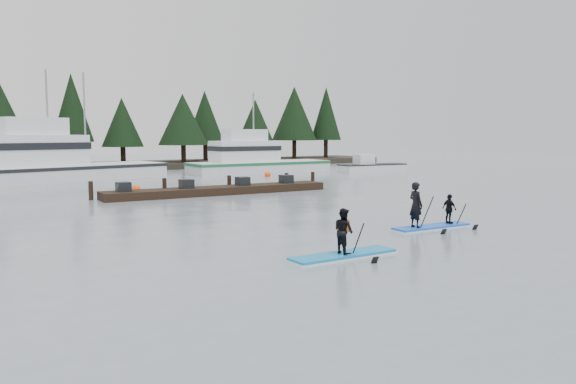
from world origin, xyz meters
TOP-DOWN VIEW (x-y plane):
  - ground at (0.00, 0.00)m, footprint 160.00×160.00m
  - far_shore at (0.00, 42.00)m, footprint 70.00×8.00m
  - treeline at (0.00, 42.00)m, footprint 60.00×4.00m
  - fishing_boat_large at (-3.97, 30.87)m, footprint 16.12×7.10m
  - fishing_boat_medium at (12.87, 29.93)m, footprint 12.98×4.02m
  - skiff at (21.98, 24.68)m, footprint 6.54×2.52m
  - floating_dock at (1.96, 15.94)m, footprint 13.44×2.55m
  - buoy_b at (-1.45, 20.31)m, footprint 0.50×0.50m
  - buoy_c at (11.50, 25.88)m, footprint 0.52×0.52m
  - paddleboard_solo at (-2.84, -0.96)m, footprint 3.33×1.12m
  - paddleboard_duo at (2.84, 0.98)m, footprint 3.27×1.21m

SIDE VIEW (x-z plane):
  - ground at x=0.00m, z-range 0.00..0.00m
  - treeline at x=0.00m, z-range -4.00..4.00m
  - buoy_b at x=-1.45m, z-range -0.25..0.25m
  - buoy_c at x=11.50m, z-range -0.26..0.26m
  - floating_dock at x=1.96m, z-range 0.00..0.45m
  - far_shore at x=0.00m, z-range 0.00..0.60m
  - skiff at x=21.98m, z-range 0.00..0.75m
  - paddleboard_solo at x=-2.84m, z-range -0.47..1.39m
  - fishing_boat_medium at x=12.87m, z-range -3.40..4.49m
  - paddleboard_duo at x=2.84m, z-range -0.55..1.73m
  - fishing_boat_large at x=-3.97m, z-range -3.85..5.19m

